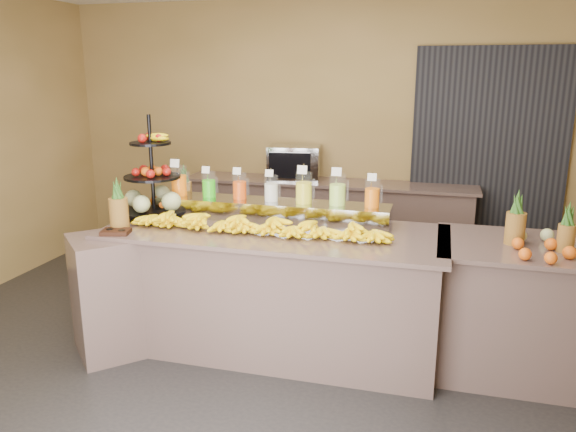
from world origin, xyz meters
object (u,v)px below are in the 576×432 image
at_px(right_fruit_pile, 538,241).
at_px(fruit_stand, 157,190).
at_px(pitcher_tray, 271,210).
at_px(oven_warmer, 294,163).
at_px(banana_heap, 257,223).
at_px(condiment_caddy, 116,232).

bearing_deg(right_fruit_pile, fruit_stand, 175.83).
height_order(pitcher_tray, oven_warmer, oven_warmer).
bearing_deg(banana_heap, fruit_stand, 164.57).
bearing_deg(oven_warmer, fruit_stand, -117.83).
xyz_separation_m(pitcher_tray, banana_heap, (0.01, -0.37, -0.01)).
distance_m(pitcher_tray, banana_heap, 0.37).
bearing_deg(banana_heap, oven_warmer, 97.20).
bearing_deg(oven_warmer, pitcher_tray, -88.66).
distance_m(condiment_caddy, oven_warmer, 2.46).
bearing_deg(condiment_caddy, pitcher_tray, 35.12).
xyz_separation_m(banana_heap, oven_warmer, (-0.26, 2.04, 0.11)).
distance_m(fruit_stand, right_fruit_pile, 2.82).
bearing_deg(pitcher_tray, banana_heap, -89.09).
height_order(condiment_caddy, oven_warmer, oven_warmer).
distance_m(pitcher_tray, oven_warmer, 1.69).
bearing_deg(condiment_caddy, oven_warmer, 73.19).
xyz_separation_m(pitcher_tray, oven_warmer, (-0.25, 1.67, 0.11)).
bearing_deg(pitcher_tray, condiment_caddy, -144.88).
xyz_separation_m(banana_heap, condiment_caddy, (-0.97, -0.31, -0.05)).
relative_size(right_fruit_pile, oven_warmer, 0.76).
relative_size(fruit_stand, condiment_caddy, 4.13).
bearing_deg(right_fruit_pile, banana_heap, -178.46).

